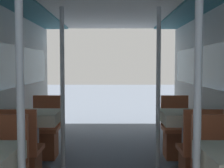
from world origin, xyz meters
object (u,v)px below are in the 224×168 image
(chair_left_far_1, at_px, (46,138))
(chair_right_far_1, at_px, (178,138))
(support_pole_left_1, at_px, (64,90))
(chair_left_near_1, at_px, (24,163))
(dining_table_left_1, at_px, (36,121))
(support_pole_right_1, at_px, (160,90))
(support_pole_right_0, at_px, (199,111))
(support_pole_left_0, at_px, (22,111))
(dining_table_right_1, at_px, (188,121))
(chair_right_near_1, at_px, (200,163))

(chair_left_far_1, xyz_separation_m, chair_right_far_1, (1.92, 0.00, 0.00))
(chair_left_far_1, bearing_deg, support_pole_left_1, 121.81)
(chair_left_near_1, distance_m, chair_right_far_1, 2.24)
(dining_table_left_1, height_order, support_pole_right_1, support_pole_right_1)
(dining_table_left_1, height_order, support_pole_right_0, support_pole_right_0)
(dining_table_left_1, height_order, chair_left_far_1, chair_left_far_1)
(chair_right_far_1, height_order, support_pole_right_1, support_pole_right_1)
(chair_left_far_1, bearing_deg, support_pole_left_0, 98.52)
(dining_table_left_1, relative_size, support_pole_right_0, 0.37)
(dining_table_right_1, relative_size, support_pole_right_1, 0.37)
(support_pole_left_0, xyz_separation_m, chair_right_far_1, (1.57, 2.38, -0.75))
(support_pole_left_1, relative_size, support_pole_right_0, 1.00)
(chair_left_far_1, relative_size, dining_table_right_1, 1.18)
(support_pole_right_0, height_order, chair_right_far_1, support_pole_right_0)
(dining_table_right_1, height_order, chair_right_near_1, chair_right_near_1)
(dining_table_left_1, relative_size, chair_right_far_1, 0.85)
(chair_left_far_1, bearing_deg, support_pole_right_1, 159.84)
(chair_left_near_1, bearing_deg, chair_right_near_1, 0.00)
(support_pole_right_0, bearing_deg, dining_table_right_1, 78.82)
(support_pole_left_0, relative_size, chair_left_far_1, 2.32)
(chair_left_near_1, bearing_deg, chair_left_far_1, 90.00)
(chair_left_far_1, xyz_separation_m, support_pole_right_1, (1.57, -0.57, 0.75))
(support_pole_left_1, bearing_deg, support_pole_right_0, -56.18)
(chair_right_far_1, bearing_deg, chair_right_near_1, 90.00)
(dining_table_right_1, xyz_separation_m, support_pole_right_1, (-0.36, 0.00, 0.40))
(chair_left_far_1, bearing_deg, support_pole_right_0, 123.35)
(support_pole_left_0, xyz_separation_m, chair_left_far_1, (-0.36, 2.38, -0.75))
(support_pole_left_0, relative_size, chair_right_near_1, 2.32)
(chair_left_near_1, relative_size, chair_right_near_1, 1.00)
(dining_table_left_1, bearing_deg, support_pole_right_0, -49.05)
(dining_table_left_1, distance_m, support_pole_left_1, 0.53)
(support_pole_left_0, distance_m, chair_left_far_1, 2.52)
(support_pole_right_1, bearing_deg, chair_right_near_1, -58.19)
(chair_right_near_1, bearing_deg, support_pole_left_0, -141.86)
(dining_table_left_1, bearing_deg, chair_left_near_1, -90.00)
(support_pole_left_1, bearing_deg, support_pole_right_1, 0.00)
(dining_table_right_1, bearing_deg, support_pole_right_1, 180.00)
(dining_table_left_1, distance_m, chair_left_far_1, 0.68)
(support_pole_right_0, bearing_deg, support_pole_left_0, 180.00)
(support_pole_left_0, distance_m, support_pole_left_1, 1.80)
(chair_left_near_1, height_order, support_pole_right_1, support_pole_right_1)
(dining_table_left_1, xyz_separation_m, chair_right_near_1, (1.92, -0.57, -0.36))
(support_pole_left_1, distance_m, chair_right_near_1, 1.83)
(chair_right_near_1, relative_size, chair_right_far_1, 1.00)
(dining_table_left_1, distance_m, support_pole_right_1, 1.61)
(support_pole_left_0, bearing_deg, support_pole_right_1, 56.18)
(support_pole_left_0, xyz_separation_m, support_pole_right_1, (1.21, 1.80, 0.00))
(dining_table_right_1, xyz_separation_m, chair_right_near_1, (-0.00, -0.57, -0.36))
(dining_table_left_1, bearing_deg, chair_left_far_1, 90.00)
(dining_table_left_1, bearing_deg, dining_table_right_1, 0.00)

